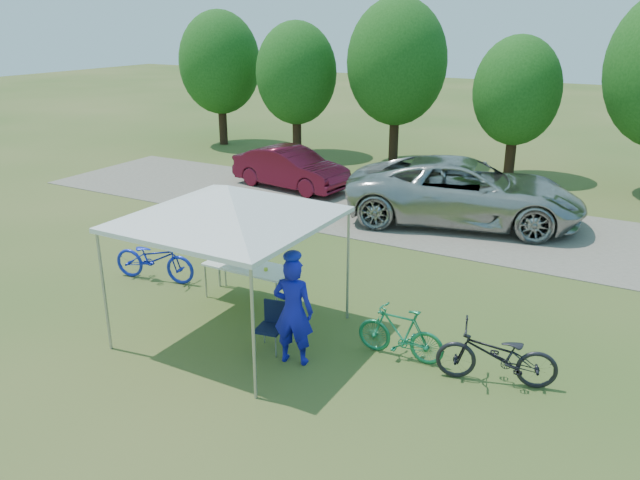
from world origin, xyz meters
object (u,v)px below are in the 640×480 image
object	(u,v)px
folding_table	(249,268)
bike_dark	(497,355)
bike_blue	(154,259)
bike_green	(400,333)
sedan	(291,168)
cooler	(237,255)
folding_chair	(273,322)
cyclist	(293,311)
minivan	(464,191)

from	to	relation	value
folding_table	bike_dark	distance (m)	5.08
bike_blue	bike_green	xyz separation A→B (m)	(5.82, -0.45, -0.04)
folding_table	sedan	xyz separation A→B (m)	(-3.83, 7.75, -0.01)
cooler	bike_dark	distance (m)	5.37
bike_blue	folding_chair	bearing A→B (deg)	-118.53
folding_chair	cyclist	world-z (taller)	cyclist
sedan	minivan	bearing A→B (deg)	-89.98
bike_dark	sedan	distance (m)	12.19
bike_dark	minivan	bearing A→B (deg)	-174.45
cyclist	minivan	distance (m)	8.52
folding_chair	bike_blue	distance (m)	3.99
folding_chair	bike_blue	world-z (taller)	bike_blue
bike_blue	minivan	xyz separation A→B (m)	(4.56, 7.10, 0.40)
bike_dark	bike_blue	bearing A→B (deg)	-108.54
folding_table	folding_chair	distance (m)	2.00
minivan	folding_table	bearing A→B (deg)	148.32
folding_table	minivan	distance (m)	7.28
folding_chair	sedan	distance (m)	10.54
bike_blue	bike_dark	distance (m)	7.41
folding_table	bike_dark	bearing A→B (deg)	-6.91
bike_green	sedan	xyz separation A→B (m)	(-7.30, 8.36, 0.23)
cyclist	bike_green	size ratio (longest dim) A/B	1.21
sedan	folding_chair	bearing A→B (deg)	-142.19
cyclist	sedan	bearing A→B (deg)	-70.57
cooler	folding_chair	bearing A→B (deg)	-38.30
cyclist	minivan	xyz separation A→B (m)	(0.20, 8.52, -0.02)
bike_blue	sedan	size ratio (longest dim) A/B	0.47
folding_table	cooler	xyz separation A→B (m)	(-0.28, 0.00, 0.21)
cyclist	sedan	size ratio (longest dim) A/B	0.45
bike_green	bike_dark	xyz separation A→B (m)	(1.58, 0.00, 0.03)
bike_blue	sedan	world-z (taller)	sedan
cooler	sedan	bearing A→B (deg)	114.63
folding_table	bike_green	size ratio (longest dim) A/B	1.19
folding_table	minivan	xyz separation A→B (m)	(2.20, 6.94, 0.20)
cooler	minivan	xyz separation A→B (m)	(2.48, 6.94, -0.02)
cooler	minivan	world-z (taller)	minivan
bike_green	folding_table	bearing A→B (deg)	-100.67
cyclist	bike_green	bearing A→B (deg)	-158.91
folding_table	bike_dark	xyz separation A→B (m)	(5.04, -0.61, -0.22)
minivan	folding_chair	bearing A→B (deg)	160.77
minivan	bike_green	bearing A→B (deg)	175.43
cooler	sedan	distance (m)	8.53
folding_chair	bike_dark	bearing A→B (deg)	2.34
cooler	cyclist	xyz separation A→B (m)	(2.28, -1.59, 0.01)
cyclist	bike_dark	size ratio (longest dim) A/B	1.00
folding_chair	cyclist	distance (m)	0.73
bike_dark	sedan	xyz separation A→B (m)	(-8.87, 8.36, 0.21)
bike_dark	folding_table	bearing A→B (deg)	-111.99
cooler	minivan	bearing A→B (deg)	70.32
bike_green	minivan	size ratio (longest dim) A/B	0.24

